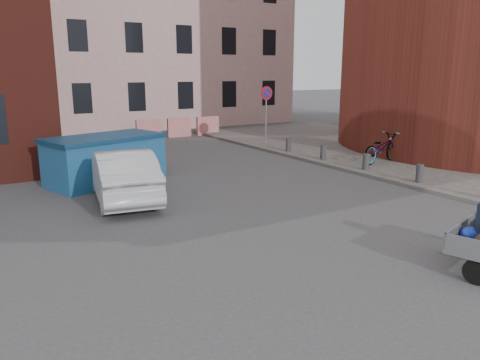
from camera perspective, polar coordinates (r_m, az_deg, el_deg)
ground at (r=10.36m, az=5.29°, el=-6.25°), size 120.00×120.00×0.00m
sidewalk at (r=20.06m, az=21.76°, el=2.55°), size 9.00×24.00×0.12m
building_pink at (r=32.29m, az=-10.04°, el=19.33°), size 16.00×8.00×14.00m
no_parking_sign at (r=21.03m, az=3.23°, el=9.29°), size 0.60×0.09×2.65m
bollards at (r=16.61m, az=15.09°, el=2.17°), size 0.22×9.02×0.55m
barriers at (r=25.12m, az=-7.43°, el=6.36°), size 4.70×0.18×1.00m
dumpster at (r=15.19m, az=-16.11°, el=2.46°), size 3.90×2.76×1.48m
silver_car at (r=13.04m, az=-14.09°, el=0.64°), size 2.14×4.39×1.38m
bicycle at (r=17.98m, az=16.86°, el=3.75°), size 2.16×1.04×1.09m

